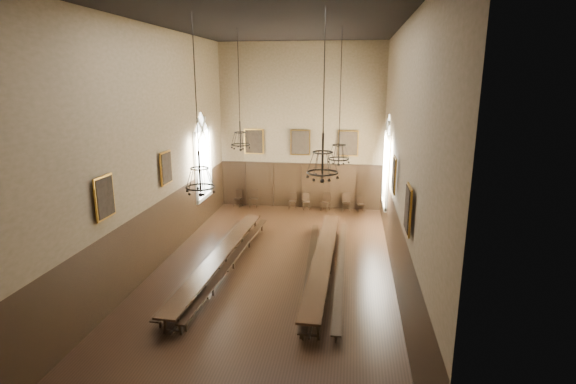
% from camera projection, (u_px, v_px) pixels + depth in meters
% --- Properties ---
extents(floor, '(9.00, 18.00, 0.02)m').
position_uv_depth(floor, '(272.00, 273.00, 16.93)').
color(floor, black).
rests_on(floor, ground).
extents(ceiling, '(9.00, 18.00, 0.02)m').
position_uv_depth(ceiling, '(270.00, 19.00, 14.71)').
color(ceiling, black).
rests_on(ceiling, ground).
extents(wall_back, '(9.00, 0.02, 9.00)m').
position_uv_depth(wall_back, '(301.00, 128.00, 24.46)').
color(wall_back, '#836C51').
rests_on(wall_back, ground).
extents(wall_front, '(9.00, 0.02, 9.00)m').
position_uv_depth(wall_front, '(170.00, 247.00, 7.18)').
color(wall_front, '#836C51').
rests_on(wall_front, ground).
extents(wall_left, '(0.02, 18.00, 9.00)m').
position_uv_depth(wall_left, '(150.00, 152.00, 16.45)').
color(wall_left, '#836C51').
rests_on(wall_left, ground).
extents(wall_right, '(0.02, 18.00, 9.00)m').
position_uv_depth(wall_right, '(402.00, 158.00, 15.19)').
color(wall_right, '#836C51').
rests_on(wall_right, ground).
extents(wainscot_panelling, '(9.00, 18.00, 2.50)m').
position_uv_depth(wainscot_panelling, '(272.00, 241.00, 16.62)').
color(wainscot_panelling, black).
rests_on(wainscot_panelling, floor).
extents(table_left, '(1.02, 9.73, 0.76)m').
position_uv_depth(table_left, '(221.00, 262.00, 16.94)').
color(table_left, black).
rests_on(table_left, floor).
extents(table_right, '(0.84, 9.87, 0.77)m').
position_uv_depth(table_right, '(323.00, 264.00, 16.77)').
color(table_right, black).
rests_on(table_right, floor).
extents(bench_left_outer, '(0.41, 9.41, 0.42)m').
position_uv_depth(bench_left_outer, '(208.00, 262.00, 17.26)').
color(bench_left_outer, black).
rests_on(bench_left_outer, floor).
extents(bench_left_inner, '(0.75, 9.79, 0.44)m').
position_uv_depth(bench_left_inner, '(233.00, 262.00, 17.22)').
color(bench_left_inner, black).
rests_on(bench_left_inner, floor).
extents(bench_right_inner, '(0.70, 9.35, 0.42)m').
position_uv_depth(bench_right_inner, '(311.00, 268.00, 16.65)').
color(bench_right_inner, black).
rests_on(bench_right_inner, floor).
extents(bench_right_outer, '(0.34, 9.62, 0.43)m').
position_uv_depth(bench_right_outer, '(340.00, 268.00, 16.65)').
color(bench_right_outer, black).
rests_on(bench_right_outer, floor).
extents(chair_0, '(0.51, 0.51, 0.94)m').
position_uv_depth(chair_0, '(238.00, 202.00, 25.57)').
color(chair_0, black).
rests_on(chair_0, floor).
extents(chair_1, '(0.46, 0.46, 1.00)m').
position_uv_depth(chair_1, '(254.00, 202.00, 25.48)').
color(chair_1, black).
rests_on(chair_1, floor).
extents(chair_3, '(0.40, 0.40, 0.89)m').
position_uv_depth(chair_3, '(293.00, 204.00, 25.13)').
color(chair_3, black).
rests_on(chair_3, floor).
extents(chair_4, '(0.48, 0.48, 0.91)m').
position_uv_depth(chair_4, '(306.00, 204.00, 25.03)').
color(chair_4, black).
rests_on(chair_4, floor).
extents(chair_5, '(0.53, 0.53, 0.96)m').
position_uv_depth(chair_5, '(325.00, 205.00, 24.78)').
color(chair_5, black).
rests_on(chair_5, floor).
extents(chair_6, '(0.50, 0.50, 0.99)m').
position_uv_depth(chair_6, '(346.00, 206.00, 24.72)').
color(chair_6, black).
rests_on(chair_6, floor).
extents(chair_7, '(0.45, 0.45, 0.88)m').
position_uv_depth(chair_7, '(361.00, 207.00, 24.62)').
color(chair_7, black).
rests_on(chair_7, floor).
extents(chandelier_back_left, '(0.77, 0.77, 4.64)m').
position_uv_depth(chandelier_back_left, '(240.00, 136.00, 18.10)').
color(chandelier_back_left, black).
rests_on(chandelier_back_left, ceiling).
extents(chandelier_back_right, '(0.85, 0.85, 5.12)m').
position_uv_depth(chandelier_back_right, '(339.00, 150.00, 17.61)').
color(chandelier_back_right, black).
rests_on(chandelier_back_right, ceiling).
extents(chandelier_front_left, '(0.93, 0.93, 5.38)m').
position_uv_depth(chandelier_front_left, '(200.00, 177.00, 14.08)').
color(chandelier_front_left, black).
rests_on(chandelier_front_left, ceiling).
extents(chandelier_front_right, '(0.93, 0.93, 4.71)m').
position_uv_depth(chandelier_front_right, '(323.00, 163.00, 12.95)').
color(chandelier_front_right, black).
rests_on(chandelier_front_right, ceiling).
extents(portrait_back_0, '(1.10, 0.12, 1.40)m').
position_uv_depth(portrait_back_0, '(254.00, 142.00, 24.90)').
color(portrait_back_0, '#B37E2B').
rests_on(portrait_back_0, wall_back).
extents(portrait_back_1, '(1.10, 0.12, 1.40)m').
position_uv_depth(portrait_back_1, '(300.00, 142.00, 24.53)').
color(portrait_back_1, '#B37E2B').
rests_on(portrait_back_1, wall_back).
extents(portrait_back_2, '(1.10, 0.12, 1.40)m').
position_uv_depth(portrait_back_2, '(348.00, 143.00, 24.17)').
color(portrait_back_2, '#B37E2B').
rests_on(portrait_back_2, wall_back).
extents(portrait_left_0, '(0.12, 1.00, 1.30)m').
position_uv_depth(portrait_left_0, '(166.00, 168.00, 17.59)').
color(portrait_left_0, '#B37E2B').
rests_on(portrait_left_0, wall_left).
extents(portrait_left_1, '(0.12, 1.00, 1.30)m').
position_uv_depth(portrait_left_1, '(105.00, 197.00, 13.27)').
color(portrait_left_1, '#B37E2B').
rests_on(portrait_left_1, wall_left).
extents(portrait_right_0, '(0.12, 1.00, 1.30)m').
position_uv_depth(portrait_right_0, '(394.00, 175.00, 16.37)').
color(portrait_right_0, '#B37E2B').
rests_on(portrait_right_0, wall_right).
extents(portrait_right_1, '(0.12, 1.00, 1.30)m').
position_uv_depth(portrait_right_1, '(408.00, 209.00, 12.05)').
color(portrait_right_1, '#B37E2B').
rests_on(portrait_right_1, wall_right).
extents(window_right, '(0.20, 2.20, 4.60)m').
position_uv_depth(window_right, '(387.00, 161.00, 20.75)').
color(window_right, white).
rests_on(window_right, wall_right).
extents(window_left, '(0.20, 2.20, 4.60)m').
position_uv_depth(window_left, '(203.00, 156.00, 21.98)').
color(window_left, white).
rests_on(window_left, wall_left).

